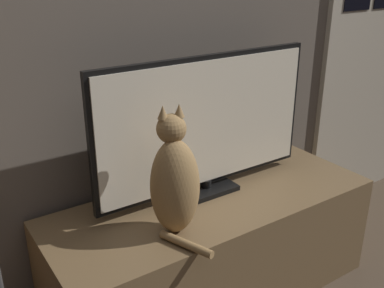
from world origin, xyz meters
The scene contains 4 objects.
tv_stand centered at (0.00, 0.92, 0.23)m, with size 1.35×0.51×0.46m.
tv centered at (0.02, 1.00, 0.74)m, with size 0.97×0.15×0.56m.
cat centered at (-0.24, 0.83, 0.65)m, with size 0.20×0.31×0.46m.
door centered at (1.31, 1.18, 1.05)m, with size 0.84×0.04×2.05m.
Camera 1 is at (-0.95, -0.34, 1.35)m, focal length 42.00 mm.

